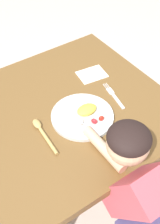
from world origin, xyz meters
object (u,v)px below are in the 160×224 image
at_px(plate, 83,116).
at_px(spoon, 42,132).
at_px(drinking_cup, 120,144).
at_px(person, 134,222).
at_px(fork, 114,96).

distance_m(plate, spoon, 0.20).
bearing_deg(drinking_cup, spoon, 128.06).
relative_size(plate, spoon, 1.30).
distance_m(spoon, person, 0.54).
bearing_deg(spoon, fork, -86.33).
distance_m(plate, fork, 0.20).
relative_size(plate, fork, 1.46).
bearing_deg(drinking_cup, fork, 54.06).
bearing_deg(fork, spoon, 101.12).
xyz_separation_m(fork, drinking_cup, (-0.19, -0.26, 0.05)).
height_order(plate, spoon, plate).
height_order(plate, person, person).
xyz_separation_m(plate, person, (-0.04, -0.43, -0.24)).
bearing_deg(person, spoon, 108.76).
bearing_deg(drinking_cup, person, -104.15).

